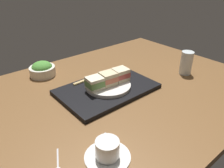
{
  "coord_description": "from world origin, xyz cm",
  "views": [
    {
      "loc": [
        57.61,
        67.29,
        51.49
      ],
      "look_at": [
        2.38,
        1.28,
        5.0
      ],
      "focal_mm": 35.82,
      "sensor_mm": 36.0,
      "label": 1
    }
  ],
  "objects_px": {
    "sandwich_middle": "(108,78)",
    "drinking_glass": "(186,63)",
    "salad_bowl": "(42,69)",
    "sandwich_plate": "(108,86)",
    "teaspoon": "(58,166)",
    "chopsticks_pair": "(92,78)",
    "sandwich_far": "(95,83)",
    "coffee_cup": "(107,151)",
    "sandwich_near": "(121,74)"
  },
  "relations": [
    {
      "from": "sandwich_middle",
      "to": "coffee_cup",
      "type": "bearing_deg",
      "value": 50.58
    },
    {
      "from": "sandwich_far",
      "to": "salad_bowl",
      "type": "bearing_deg",
      "value": -75.38
    },
    {
      "from": "sandwich_plate",
      "to": "sandwich_near",
      "type": "bearing_deg",
      "value": 176.07
    },
    {
      "from": "chopsticks_pair",
      "to": "coffee_cup",
      "type": "relative_size",
      "value": 1.49
    },
    {
      "from": "sandwich_plate",
      "to": "teaspoon",
      "type": "bearing_deg",
      "value": 32.52
    },
    {
      "from": "salad_bowl",
      "to": "coffee_cup",
      "type": "height_order",
      "value": "salad_bowl"
    },
    {
      "from": "sandwich_middle",
      "to": "chopsticks_pair",
      "type": "height_order",
      "value": "sandwich_middle"
    },
    {
      "from": "sandwich_far",
      "to": "sandwich_near",
      "type": "bearing_deg",
      "value": 176.07
    },
    {
      "from": "sandwich_near",
      "to": "coffee_cup",
      "type": "bearing_deg",
      "value": 43.14
    },
    {
      "from": "sandwich_plate",
      "to": "drinking_glass",
      "type": "distance_m",
      "value": 0.44
    },
    {
      "from": "teaspoon",
      "to": "salad_bowl",
      "type": "bearing_deg",
      "value": -111.05
    },
    {
      "from": "sandwich_far",
      "to": "sandwich_plate",
      "type": "bearing_deg",
      "value": 176.07
    },
    {
      "from": "sandwich_middle",
      "to": "sandwich_far",
      "type": "xyz_separation_m",
      "value": [
        0.07,
        -0.0,
        -0.0
      ]
    },
    {
      "from": "sandwich_middle",
      "to": "drinking_glass",
      "type": "distance_m",
      "value": 0.44
    },
    {
      "from": "sandwich_near",
      "to": "drinking_glass",
      "type": "relative_size",
      "value": 0.62
    },
    {
      "from": "sandwich_far",
      "to": "coffee_cup",
      "type": "bearing_deg",
      "value": 59.69
    },
    {
      "from": "chopsticks_pair",
      "to": "teaspoon",
      "type": "xyz_separation_m",
      "value": [
        0.38,
        0.37,
        -0.02
      ]
    },
    {
      "from": "sandwich_near",
      "to": "teaspoon",
      "type": "distance_m",
      "value": 0.52
    },
    {
      "from": "sandwich_plate",
      "to": "salad_bowl",
      "type": "xyz_separation_m",
      "value": [
        0.16,
        -0.34,
        0.01
      ]
    },
    {
      "from": "sandwich_plate",
      "to": "coffee_cup",
      "type": "relative_size",
      "value": 1.45
    },
    {
      "from": "sandwich_near",
      "to": "drinking_glass",
      "type": "height_order",
      "value": "drinking_glass"
    },
    {
      "from": "sandwich_middle",
      "to": "drinking_glass",
      "type": "relative_size",
      "value": 0.63
    },
    {
      "from": "salad_bowl",
      "to": "chopsticks_pair",
      "type": "relative_size",
      "value": 0.62
    },
    {
      "from": "sandwich_middle",
      "to": "drinking_glass",
      "type": "height_order",
      "value": "drinking_glass"
    },
    {
      "from": "salad_bowl",
      "to": "teaspoon",
      "type": "height_order",
      "value": "salad_bowl"
    },
    {
      "from": "drinking_glass",
      "to": "coffee_cup",
      "type": "bearing_deg",
      "value": 15.58
    },
    {
      "from": "sandwich_plate",
      "to": "chopsticks_pair",
      "type": "height_order",
      "value": "sandwich_plate"
    },
    {
      "from": "sandwich_plate",
      "to": "chopsticks_pair",
      "type": "bearing_deg",
      "value": -86.94
    },
    {
      "from": "salad_bowl",
      "to": "sandwich_near",
      "type": "bearing_deg",
      "value": 123.26
    },
    {
      "from": "sandwich_middle",
      "to": "drinking_glass",
      "type": "xyz_separation_m",
      "value": [
        -0.43,
        0.12,
        -0.0
      ]
    },
    {
      "from": "salad_bowl",
      "to": "coffee_cup",
      "type": "relative_size",
      "value": 0.93
    },
    {
      "from": "sandwich_far",
      "to": "teaspoon",
      "type": "height_order",
      "value": "sandwich_far"
    },
    {
      "from": "sandwich_near",
      "to": "coffee_cup",
      "type": "distance_m",
      "value": 0.44
    },
    {
      "from": "sandwich_plate",
      "to": "salad_bowl",
      "type": "distance_m",
      "value": 0.38
    },
    {
      "from": "sandwich_far",
      "to": "coffee_cup",
      "type": "relative_size",
      "value": 0.52
    },
    {
      "from": "sandwich_middle",
      "to": "teaspoon",
      "type": "xyz_separation_m",
      "value": [
        0.39,
        0.25,
        -0.06
      ]
    },
    {
      "from": "chopsticks_pair",
      "to": "drinking_glass",
      "type": "distance_m",
      "value": 0.5
    },
    {
      "from": "drinking_glass",
      "to": "teaspoon",
      "type": "relative_size",
      "value": 1.28
    },
    {
      "from": "sandwich_near",
      "to": "salad_bowl",
      "type": "distance_m",
      "value": 0.42
    },
    {
      "from": "teaspoon",
      "to": "sandwich_far",
      "type": "bearing_deg",
      "value": -141.53
    },
    {
      "from": "sandwich_middle",
      "to": "salad_bowl",
      "type": "height_order",
      "value": "sandwich_middle"
    },
    {
      "from": "sandwich_near",
      "to": "chopsticks_pair",
      "type": "distance_m",
      "value": 0.15
    },
    {
      "from": "salad_bowl",
      "to": "sandwich_plate",
      "type": "bearing_deg",
      "value": 114.75
    },
    {
      "from": "chopsticks_pair",
      "to": "teaspoon",
      "type": "relative_size",
      "value": 2.21
    },
    {
      "from": "salad_bowl",
      "to": "drinking_glass",
      "type": "relative_size",
      "value": 1.07
    },
    {
      "from": "sandwich_far",
      "to": "drinking_glass",
      "type": "xyz_separation_m",
      "value": [
        -0.5,
        0.12,
        -0.0
      ]
    },
    {
      "from": "teaspoon",
      "to": "sandwich_near",
      "type": "bearing_deg",
      "value": -152.13
    },
    {
      "from": "sandwich_plate",
      "to": "coffee_cup",
      "type": "bearing_deg",
      "value": 50.58
    },
    {
      "from": "sandwich_middle",
      "to": "sandwich_far",
      "type": "relative_size",
      "value": 1.05
    },
    {
      "from": "chopsticks_pair",
      "to": "sandwich_near",
      "type": "bearing_deg",
      "value": 121.6
    }
  ]
}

